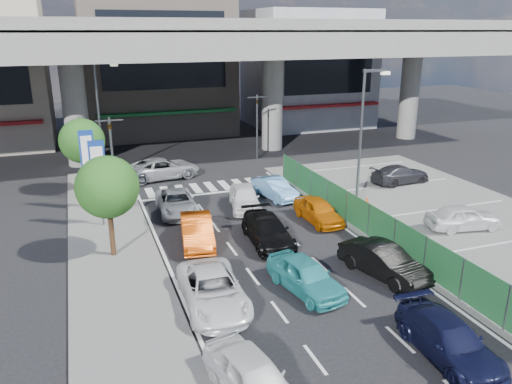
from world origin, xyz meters
name	(u,v)px	position (x,y,z in m)	size (l,w,h in m)	color
ground	(287,271)	(0.00, 0.00, 0.00)	(120.00, 120.00, 0.00)	black
parking_lot	(458,223)	(11.00, 2.00, 0.03)	(12.00, 28.00, 0.06)	#5B5B59
sidewalk_left	(114,256)	(-7.00, 4.00, 0.06)	(4.00, 30.00, 0.12)	#5B5B59
fence_run	(380,228)	(5.30, 1.00, 0.90)	(0.16, 22.00, 1.80)	#205F31
expressway	(177,47)	(0.00, 22.00, 8.76)	(64.00, 14.00, 10.75)	slate
building_center	(156,57)	(0.00, 32.97, 7.49)	(14.00, 10.90, 15.00)	gray
building_east	(307,69)	(16.00, 31.97, 5.99)	(12.00, 10.90, 12.00)	gray
traffic_light_left	(111,138)	(-6.20, 12.00, 3.94)	(1.60, 1.24, 5.20)	#595B60
traffic_light_right	(257,111)	(5.50, 19.00, 3.94)	(1.60, 1.24, 5.20)	#595B60
street_lamp_right	(364,128)	(7.17, 6.00, 4.77)	(1.65, 0.22, 8.00)	#595B60
street_lamp_left	(101,110)	(-6.33, 18.00, 4.77)	(1.65, 0.22, 8.00)	#595B60
signboard_near	(98,172)	(-7.20, 7.99, 3.06)	(0.80, 0.14, 4.70)	#595B60
signboard_far	(88,159)	(-7.60, 10.99, 3.06)	(0.80, 0.14, 4.70)	#595B60
tree_near	(107,187)	(-7.00, 4.00, 3.39)	(2.80, 2.80, 4.80)	#382314
tree_far	(82,141)	(-7.80, 14.50, 3.39)	(2.80, 2.80, 4.80)	#382314
van_white_back_left	(253,378)	(-4.04, -6.93, 0.67)	(1.58, 3.93, 1.34)	white
minivan_navy_back	(449,340)	(2.45, -7.31, 0.63)	(1.76, 4.33, 1.26)	black
sedan_white_mid_left	(213,290)	(-3.79, -1.72, 0.66)	(2.21, 4.78, 1.33)	white
taxi_teal_mid	(306,275)	(0.00, -1.87, 0.68)	(1.61, 3.99, 1.36)	teal
hatch_black_mid_right	(384,262)	(3.64, -1.87, 0.69)	(1.46, 4.19, 1.38)	black
taxi_orange_left	(197,231)	(-3.01, 4.16, 0.69)	(1.46, 4.19, 1.38)	#C6470B
sedan_black_mid	(268,231)	(0.27, 3.06, 0.66)	(1.84, 4.54, 1.32)	black
taxi_orange_right	(318,210)	(3.92, 4.81, 0.65)	(1.52, 3.79, 1.29)	#CD6807
wagon_silver_front_left	(177,203)	(-3.09, 8.80, 0.62)	(2.06, 4.46, 1.24)	#AEB2B6
sedan_white_front_mid	(245,198)	(0.78, 8.14, 0.69)	(1.63, 4.05, 1.38)	white
kei_truck_front_right	(274,188)	(3.17, 9.39, 0.63)	(1.33, 3.81, 1.25)	#5A95CB
crossing_wagon_silver	(163,168)	(-2.64, 16.07, 0.73)	(2.41, 5.23, 1.45)	#A0A1A7
parked_sedan_white	(463,217)	(10.50, 1.16, 0.72)	(1.56, 3.88, 1.32)	silver
parked_sedan_dgrey	(400,174)	(12.34, 9.26, 0.68)	(1.72, 4.24, 1.23)	#28282C
traffic_cone	(367,202)	(7.47, 5.62, 0.44)	(0.39, 0.39, 0.76)	#ED480D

